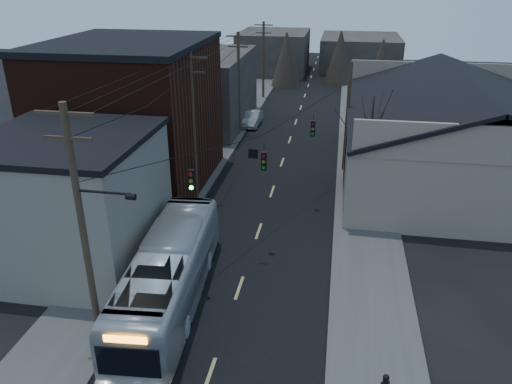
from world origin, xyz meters
TOP-DOWN VIEW (x-y plane):
  - road_surface at (0.00, 30.00)m, footprint 9.00×110.00m
  - sidewalk_left at (-6.50, 30.00)m, footprint 4.00×110.00m
  - sidewalk_right at (6.50, 30.00)m, footprint 4.00×110.00m
  - building_clapboard at (-9.00, 9.00)m, footprint 8.00×8.00m
  - building_brick at (-10.00, 20.00)m, footprint 10.00×12.00m
  - building_left_far at (-9.50, 36.00)m, footprint 9.00×14.00m
  - warehouse at (13.00, 25.00)m, footprint 16.16×20.60m
  - building_far_left at (-6.00, 65.00)m, footprint 10.00×12.00m
  - building_far_right at (7.00, 70.00)m, footprint 12.00×14.00m
  - bare_tree at (6.50, 20.00)m, footprint 0.40×0.40m
  - utility_lines at (-3.11, 24.14)m, footprint 11.24×45.28m
  - bus at (-2.98, 6.27)m, footprint 3.59×11.88m
  - parked_car at (-4.30, 36.08)m, footprint 1.62×4.43m
  - fire_hydrant at (6.74, 2.33)m, footprint 0.35×0.25m

SIDE VIEW (x-z plane):
  - road_surface at x=0.00m, z-range 0.00..0.02m
  - sidewalk_left at x=-6.50m, z-range 0.00..0.12m
  - sidewalk_right at x=6.50m, z-range 0.00..0.12m
  - fire_hydrant at x=6.74m, z-range 0.14..0.86m
  - parked_car at x=-4.30m, z-range 0.00..1.45m
  - bus at x=-2.98m, z-range 0.00..3.26m
  - building_far_right at x=7.00m, z-range 0.00..5.00m
  - warehouse at x=13.00m, z-range -1.17..6.56m
  - building_far_left at x=-6.00m, z-range 0.00..6.00m
  - building_clapboard at x=-9.00m, z-range 0.00..7.00m
  - building_left_far at x=-9.50m, z-range 0.00..7.00m
  - bare_tree at x=6.50m, z-range 0.00..7.20m
  - utility_lines at x=-3.11m, z-range -0.30..10.20m
  - building_brick at x=-10.00m, z-range 0.00..10.00m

